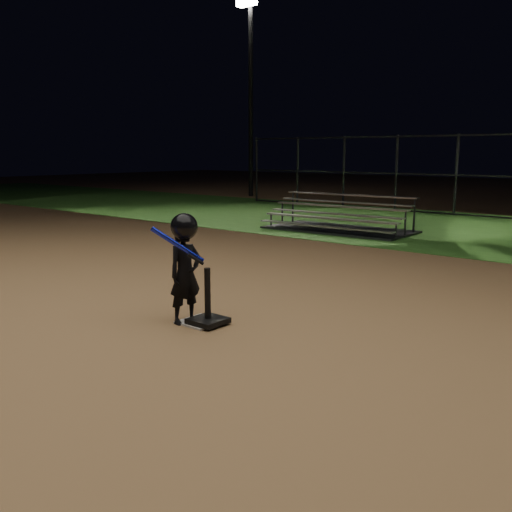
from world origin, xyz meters
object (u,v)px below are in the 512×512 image
at_px(home_plate, 201,322).
at_px(bleacher_left, 338,224).
at_px(child_batter, 185,265).
at_px(light_pole_left, 250,82).
at_px(batting_tee, 208,314).

height_order(home_plate, bleacher_left, bleacher_left).
xyz_separation_m(child_batter, bleacher_left, (-2.77, 7.81, -0.49)).
bearing_deg(light_pole_left, bleacher_left, -38.54).
relative_size(home_plate, child_batter, 0.35).
xyz_separation_m(batting_tee, child_batter, (-0.27, -0.09, 0.54)).
relative_size(home_plate, batting_tee, 0.70).
relative_size(batting_tee, child_batter, 0.50).
height_order(home_plate, batting_tee, batting_tee).
height_order(child_batter, bleacher_left, child_batter).
bearing_deg(light_pole_left, child_batter, -51.75).
bearing_deg(batting_tee, home_plate, 174.09).
bearing_deg(batting_tee, child_batter, -162.03).
height_order(home_plate, light_pole_left, light_pole_left).
xyz_separation_m(batting_tee, bleacher_left, (-3.04, 7.72, 0.05)).
bearing_deg(child_batter, light_pole_left, 46.40).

